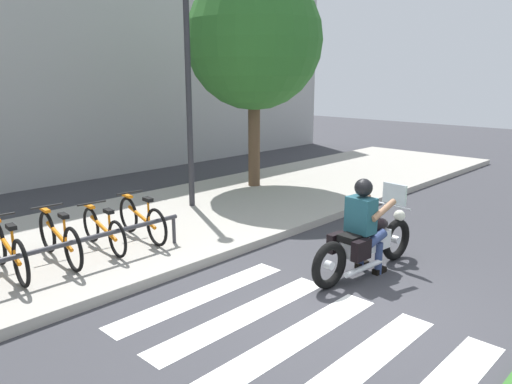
% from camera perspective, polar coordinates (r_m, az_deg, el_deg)
% --- Properties ---
extents(ground_plane, '(48.00, 48.00, 0.00)m').
position_cam_1_polar(ground_plane, '(6.51, 10.38, -13.12)').
color(ground_plane, '#38383D').
extents(sidewalk, '(24.00, 4.40, 0.15)m').
position_cam_1_polar(sidewalk, '(9.51, -12.95, -4.09)').
color(sidewalk, '#A8A399').
rests_on(sidewalk, ground).
extents(crosswalk_stripe_1, '(2.80, 0.40, 0.01)m').
position_cam_1_polar(crosswalk_stripe_1, '(5.37, 11.45, -19.32)').
color(crosswalk_stripe_1, white).
rests_on(crosswalk_stripe_1, ground).
extents(crosswalk_stripe_2, '(2.80, 0.40, 0.01)m').
position_cam_1_polar(crosswalk_stripe_2, '(5.76, 4.43, -16.63)').
color(crosswalk_stripe_2, white).
rests_on(crosswalk_stripe_2, ground).
extents(crosswalk_stripe_3, '(2.80, 0.40, 0.01)m').
position_cam_1_polar(crosswalk_stripe_3, '(6.23, -1.45, -14.12)').
color(crosswalk_stripe_3, white).
rests_on(crosswalk_stripe_3, ground).
extents(crosswalk_stripe_4, '(2.80, 0.40, 0.01)m').
position_cam_1_polar(crosswalk_stripe_4, '(6.76, -6.36, -11.87)').
color(crosswalk_stripe_4, white).
rests_on(crosswalk_stripe_4, ground).
extents(motorcycle, '(2.30, 0.69, 1.26)m').
position_cam_1_polar(motorcycle, '(7.46, 12.68, -5.79)').
color(motorcycle, black).
rests_on(motorcycle, ground).
extents(rider, '(0.66, 0.57, 1.46)m').
position_cam_1_polar(rider, '(7.29, 12.46, -3.17)').
color(rider, '#1E4C59').
rests_on(rider, ground).
extents(bicycle_1, '(0.48, 1.72, 0.80)m').
position_cam_1_polar(bicycle_1, '(7.65, -26.79, -6.11)').
color(bicycle_1, black).
rests_on(bicycle_1, sidewalk).
extents(bicycle_2, '(0.48, 1.72, 0.80)m').
position_cam_1_polar(bicycle_2, '(7.90, -21.89, -5.03)').
color(bicycle_2, black).
rests_on(bicycle_2, sidewalk).
extents(bicycle_3, '(0.48, 1.57, 0.71)m').
position_cam_1_polar(bicycle_3, '(8.21, -17.33, -4.21)').
color(bicycle_3, black).
rests_on(bicycle_3, sidewalk).
extents(bicycle_4, '(0.48, 1.62, 0.77)m').
position_cam_1_polar(bicycle_4, '(8.55, -13.14, -3.09)').
color(bicycle_4, black).
rests_on(bicycle_4, sidewalk).
extents(bike_rack, '(3.48, 0.07, 0.49)m').
position_cam_1_polar(bike_rack, '(7.40, -20.11, -5.68)').
color(bike_rack, '#333338').
rests_on(bike_rack, sidewalk).
extents(street_lamp, '(0.28, 0.28, 4.59)m').
position_cam_1_polar(street_lamp, '(10.29, -7.88, 12.63)').
color(street_lamp, '#2D2D33').
rests_on(street_lamp, ground).
extents(tree_near_rack, '(3.28, 3.28, 5.32)m').
position_cam_1_polar(tree_near_rack, '(12.19, -0.23, 17.15)').
color(tree_near_rack, brown).
rests_on(tree_near_rack, ground).
extents(building_backdrop, '(24.00, 1.20, 7.79)m').
position_cam_1_polar(building_backdrop, '(14.24, -27.19, 16.13)').
color(building_backdrop, '#A4A4A4').
rests_on(building_backdrop, ground).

